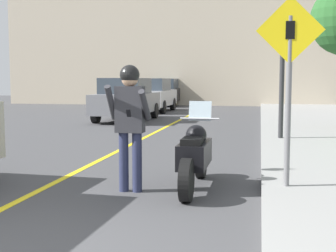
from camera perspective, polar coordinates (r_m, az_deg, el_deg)
road_center_line at (r=10.19m, az=-7.05°, el=-3.50°), size 0.12×36.00×0.01m
building_backdrop at (r=29.81m, az=6.31°, el=11.35°), size 28.00×1.20×9.17m
motorcycle at (r=6.98m, az=3.29°, el=-3.64°), size 0.62×2.16×1.28m
person_biker at (r=6.71m, az=-4.67°, el=1.53°), size 0.59×0.49×1.83m
crossing_sign at (r=6.57m, az=14.54°, el=6.24°), size 0.91×0.08×2.58m
traffic_light at (r=12.08m, az=13.80°, el=9.24°), size 0.26×0.30×3.21m
parked_car_grey at (r=18.54m, az=-5.08°, el=3.29°), size 1.88×4.20×1.68m
parked_car_silver at (r=23.68m, az=-1.98°, el=3.83°), size 1.88×4.20×1.68m
parked_car_black at (r=29.12m, az=-0.41°, el=4.18°), size 1.88×4.20×1.68m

